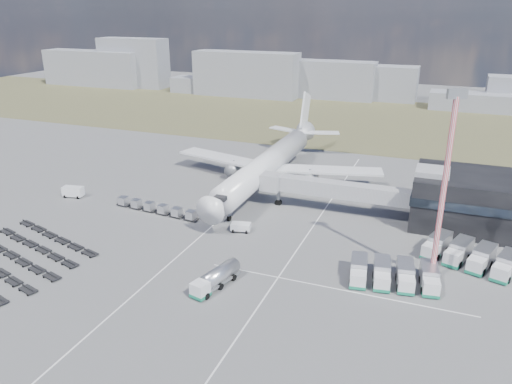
% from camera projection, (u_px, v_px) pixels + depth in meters
% --- Properties ---
extents(ground, '(420.00, 420.00, 0.00)m').
position_uv_depth(ground, '(209.00, 240.00, 89.73)').
color(ground, '#565659').
rests_on(ground, ground).
extents(grass_strip, '(420.00, 90.00, 0.01)m').
position_uv_depth(grass_strip, '(341.00, 118.00, 185.61)').
color(grass_strip, '#443F29').
rests_on(grass_strip, ground).
extents(lane_markings, '(47.12, 110.00, 0.01)m').
position_uv_depth(lane_markings, '(265.00, 242.00, 89.01)').
color(lane_markings, silver).
rests_on(lane_markings, ground).
extents(terminal, '(30.40, 16.40, 11.00)m').
position_uv_depth(terminal, '(497.00, 203.00, 92.46)').
color(terminal, black).
rests_on(terminal, ground).
extents(jet_bridge, '(30.30, 3.80, 7.05)m').
position_uv_depth(jet_bridge, '(324.00, 188.00, 100.33)').
color(jet_bridge, '#939399').
rests_on(jet_bridge, ground).
extents(airliner, '(51.59, 64.53, 17.62)m').
position_uv_depth(airliner, '(270.00, 162.00, 116.09)').
color(airliner, silver).
rests_on(airliner, ground).
extents(skyline, '(327.29, 24.67, 24.09)m').
position_uv_depth(skyline, '(327.00, 79.00, 221.10)').
color(skyline, gray).
rests_on(skyline, ground).
extents(fuel_tanker, '(4.50, 9.57, 3.00)m').
position_uv_depth(fuel_tanker, '(216.00, 278.00, 74.16)').
color(fuel_tanker, silver).
rests_on(fuel_tanker, ground).
extents(pushback_tug, '(3.95, 2.74, 1.59)m').
position_uv_depth(pushback_tug, '(241.00, 227.00, 92.82)').
color(pushback_tug, silver).
rests_on(pushback_tug, ground).
extents(utility_van, '(4.75, 2.77, 2.37)m').
position_uv_depth(utility_van, '(73.00, 192.00, 109.27)').
color(utility_van, silver).
rests_on(utility_van, ground).
extents(catering_truck, '(4.28, 7.42, 3.20)m').
position_uv_depth(catering_truck, '(284.00, 179.00, 115.89)').
color(catering_truck, silver).
rests_on(catering_truck, ground).
extents(service_trucks_near, '(13.75, 8.93, 2.85)m').
position_uv_depth(service_trucks_near, '(394.00, 274.00, 75.22)').
color(service_trucks_near, silver).
rests_on(service_trucks_near, ground).
extents(service_trucks_far, '(15.24, 11.48, 3.01)m').
position_uv_depth(service_trucks_far, '(470.00, 255.00, 80.79)').
color(service_trucks_far, silver).
rests_on(service_trucks_far, ground).
extents(uld_row, '(19.69, 3.52, 1.78)m').
position_uv_depth(uld_row, '(156.00, 208.00, 100.95)').
color(uld_row, black).
rests_on(uld_row, ground).
extents(baggage_dollies, '(29.96, 24.62, 0.72)m').
position_uv_depth(baggage_dollies, '(9.00, 255.00, 83.41)').
color(baggage_dollies, black).
rests_on(baggage_dollies, ground).
extents(floodlight_mast, '(2.74, 2.25, 29.18)m').
position_uv_depth(floodlight_mast, '(443.00, 191.00, 71.36)').
color(floodlight_mast, red).
rests_on(floodlight_mast, ground).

